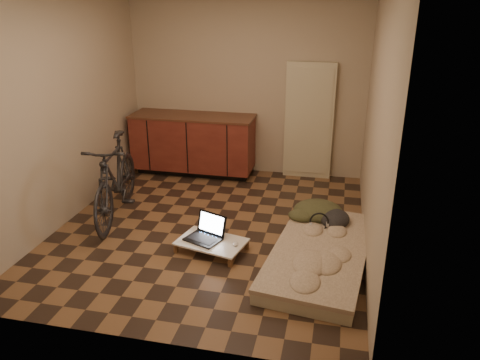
% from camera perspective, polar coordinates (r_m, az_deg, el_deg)
% --- Properties ---
extents(room_shell, '(3.50, 4.00, 2.60)m').
position_cam_1_polar(room_shell, '(5.12, -3.81, 7.29)').
color(room_shell, brown).
rests_on(room_shell, ground).
extents(cabinets, '(1.84, 0.62, 0.91)m').
position_cam_1_polar(cabinets, '(7.13, -5.69, 4.42)').
color(cabinets, black).
rests_on(cabinets, ground).
extents(appliance_panel, '(0.70, 0.10, 1.70)m').
position_cam_1_polar(appliance_panel, '(6.93, 8.41, 7.09)').
color(appliance_panel, beige).
rests_on(appliance_panel, ground).
extents(bicycle, '(0.81, 1.79, 1.11)m').
position_cam_1_polar(bicycle, '(5.81, -14.99, 0.66)').
color(bicycle, black).
rests_on(bicycle, ground).
extents(futon, '(1.15, 2.00, 0.16)m').
position_cam_1_polar(futon, '(4.94, 9.74, -8.91)').
color(futon, '#B6AE91').
rests_on(futon, ground).
extents(clothing_pile, '(0.67, 0.58, 0.24)m').
position_cam_1_polar(clothing_pile, '(5.49, 9.98, -3.27)').
color(clothing_pile, '#373A21').
rests_on(clothing_pile, futon).
extents(headphones, '(0.26, 0.24, 0.16)m').
position_cam_1_polar(headphones, '(5.25, 9.63, -4.97)').
color(headphones, black).
rests_on(headphones, futon).
extents(lap_desk, '(0.79, 0.61, 0.12)m').
position_cam_1_polar(lap_desk, '(5.05, -3.49, -7.57)').
color(lap_desk, brown).
rests_on(lap_desk, ground).
extents(laptop, '(0.46, 0.44, 0.25)m').
position_cam_1_polar(laptop, '(5.08, -4.17, -6.56)').
color(laptop, black).
rests_on(laptop, lap_desk).
extents(mouse, '(0.06, 0.10, 0.03)m').
position_cam_1_polar(mouse, '(4.95, -0.57, -7.76)').
color(mouse, white).
rests_on(mouse, lap_desk).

